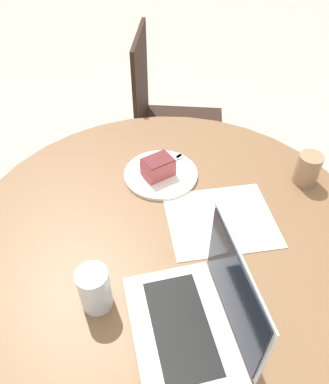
{
  "coord_description": "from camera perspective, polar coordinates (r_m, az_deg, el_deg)",
  "views": [
    {
      "loc": [
        -0.2,
        -0.69,
        1.56
      ],
      "look_at": [
        0.02,
        0.12,
        0.74
      ],
      "focal_mm": 35.0,
      "sensor_mm": 36.0,
      "label": 1
    }
  ],
  "objects": [
    {
      "name": "coffee_glass",
      "position": [
        1.32,
        20.98,
        3.32
      ],
      "size": [
        0.08,
        0.08,
        0.11
      ],
      "color": "#997556",
      "rests_on": "dining_table"
    },
    {
      "name": "dining_table",
      "position": [
        1.21,
        0.61,
        -9.38
      ],
      "size": [
        1.23,
        1.23,
        0.7
      ],
      "color": "brown",
      "rests_on": "ground_plane"
    },
    {
      "name": "ground_plane",
      "position": [
        1.72,
        0.45,
        -21.19
      ],
      "size": [
        12.0,
        12.0,
        0.0
      ],
      "primitive_type": "plane",
      "color": "#B7AD9E"
    },
    {
      "name": "chair",
      "position": [
        1.94,
        0.44,
        10.38
      ],
      "size": [
        0.54,
        0.54,
        0.93
      ],
      "rotation": [
        0.0,
        0.0,
        4.37
      ],
      "color": "black",
      "rests_on": "ground_plane"
    },
    {
      "name": "paper_document",
      "position": [
        1.15,
        8.58,
        -4.23
      ],
      "size": [
        0.35,
        0.3,
        0.0
      ],
      "rotation": [
        0.0,
        0.0,
        -0.1
      ],
      "color": "white",
      "rests_on": "dining_table"
    },
    {
      "name": "plate",
      "position": [
        1.28,
        -0.56,
        2.74
      ],
      "size": [
        0.25,
        0.25,
        0.01
      ],
      "color": "silver",
      "rests_on": "dining_table"
    },
    {
      "name": "water_glass",
      "position": [
        0.94,
        -10.59,
        -14.33
      ],
      "size": [
        0.08,
        0.08,
        0.13
      ],
      "color": "silver",
      "rests_on": "dining_table"
    },
    {
      "name": "cake_slice",
      "position": [
        1.25,
        -0.99,
        3.85
      ],
      "size": [
        0.12,
        0.1,
        0.07
      ],
      "rotation": [
        0.0,
        0.0,
        0.31
      ],
      "color": "#B74C51",
      "rests_on": "plate"
    },
    {
      "name": "fork",
      "position": [
        1.31,
        0.75,
        4.36
      ],
      "size": [
        0.15,
        0.11,
        0.0
      ],
      "rotation": [
        0.0,
        0.0,
        6.88
      ],
      "color": "silver",
      "rests_on": "plate"
    },
    {
      "name": "laptop",
      "position": [
        0.91,
        4.7,
        -18.53
      ],
      "size": [
        0.24,
        0.33,
        0.25
      ],
      "rotation": [
        0.0,
        0.0,
        7.83
      ],
      "color": "silver",
      "rests_on": "dining_table"
    }
  ]
}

